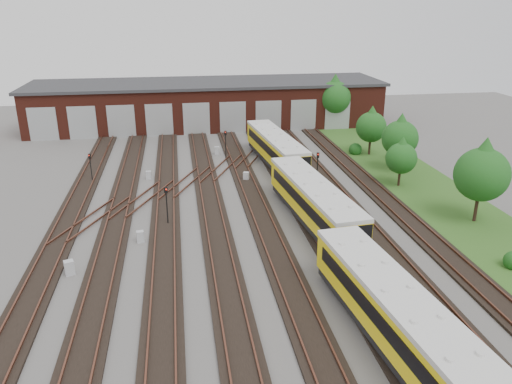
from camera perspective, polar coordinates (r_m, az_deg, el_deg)
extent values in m
plane|color=#4A4745|center=(37.99, -1.27, -5.82)|extent=(120.00, 120.00, 0.00)
cube|color=black|center=(38.86, -22.33, -6.71)|extent=(2.40, 70.00, 0.18)
cube|color=brown|center=(38.97, -23.39, -6.53)|extent=(0.10, 70.00, 0.15)
cube|color=brown|center=(38.62, -21.33, -6.47)|extent=(0.10, 70.00, 0.15)
cube|color=black|center=(38.08, -16.45, -6.52)|extent=(2.40, 70.00, 0.18)
cube|color=brown|center=(38.12, -17.55, -6.34)|extent=(0.10, 70.00, 0.15)
cube|color=brown|center=(37.91, -15.40, -6.25)|extent=(0.10, 70.00, 0.15)
cube|color=black|center=(37.71, -10.39, -6.24)|extent=(2.40, 70.00, 0.18)
cube|color=brown|center=(37.67, -11.50, -6.07)|extent=(0.10, 70.00, 0.15)
cube|color=brown|center=(37.61, -9.31, -5.96)|extent=(0.10, 70.00, 0.15)
cube|color=black|center=(37.76, -4.29, -5.89)|extent=(2.40, 70.00, 0.18)
cube|color=brown|center=(37.65, -5.39, -5.73)|extent=(0.10, 70.00, 0.15)
cube|color=brown|center=(37.74, -3.21, -5.60)|extent=(0.10, 70.00, 0.15)
cube|color=black|center=(38.24, 1.72, -5.48)|extent=(2.40, 70.00, 0.18)
cube|color=brown|center=(38.05, 0.65, -5.34)|extent=(0.10, 70.00, 0.15)
cube|color=brown|center=(38.29, 2.78, -5.18)|extent=(0.10, 70.00, 0.15)
cube|color=black|center=(39.11, 7.51, -5.03)|extent=(2.40, 70.00, 0.18)
cube|color=brown|center=(38.86, 6.50, -4.90)|extent=(0.10, 70.00, 0.15)
cube|color=brown|center=(39.24, 8.53, -4.73)|extent=(0.10, 70.00, 0.15)
cube|color=black|center=(40.37, 12.98, -4.56)|extent=(2.40, 70.00, 0.18)
cube|color=brown|center=(40.05, 12.04, -4.43)|extent=(0.10, 70.00, 0.15)
cube|color=brown|center=(40.57, 13.94, -4.26)|extent=(0.10, 70.00, 0.15)
cube|color=black|center=(41.98, 18.08, -4.08)|extent=(2.40, 70.00, 0.18)
cube|color=brown|center=(41.60, 17.22, -3.96)|extent=(0.10, 70.00, 0.15)
cube|color=brown|center=(42.23, 18.97, -3.79)|extent=(0.10, 70.00, 0.15)
cube|color=brown|center=(46.90, -12.69, -0.68)|extent=(5.40, 9.62, 0.15)
cube|color=brown|center=(50.53, -7.94, 1.21)|extent=(5.40, 9.62, 0.15)
cube|color=brown|center=(54.50, -3.85, 2.83)|extent=(5.40, 9.62, 0.15)
cube|color=brown|center=(43.71, -18.19, -2.86)|extent=(5.40, 9.62, 0.15)
cube|color=brown|center=(58.75, -0.33, 4.21)|extent=(5.40, 9.62, 0.15)
cube|color=#521E14|center=(75.13, -5.51, 9.93)|extent=(50.00, 12.00, 6.00)
cube|color=#2F2F32|center=(74.60, -5.60, 12.31)|extent=(51.00, 12.50, 0.40)
cube|color=#9B9EA0|center=(71.43, -23.18, 7.14)|extent=(3.60, 0.12, 4.40)
cube|color=#9B9EA0|center=(70.37, -19.21, 7.48)|extent=(3.60, 0.12, 4.40)
cube|color=#9B9EA0|center=(69.66, -15.13, 7.79)|extent=(3.60, 0.12, 4.40)
cube|color=#9B9EA0|center=(69.30, -10.99, 8.06)|extent=(3.60, 0.12, 4.40)
cube|color=#9B9EA0|center=(69.30, -6.82, 8.29)|extent=(3.60, 0.12, 4.40)
cube|color=#9B9EA0|center=(69.66, -2.66, 8.48)|extent=(3.60, 0.12, 4.40)
cube|color=#9B9EA0|center=(70.37, 1.43, 8.62)|extent=(3.60, 0.12, 4.40)
cube|color=#9B9EA0|center=(71.43, 5.42, 8.72)|extent=(3.60, 0.12, 4.40)
cube|color=#9B9EA0|center=(72.82, 9.29, 8.77)|extent=(3.60, 0.12, 4.40)
cube|color=#29521B|center=(52.42, 18.19, 0.80)|extent=(8.00, 55.00, 0.05)
cube|color=black|center=(28.14, 15.36, -15.64)|extent=(3.82, 15.43, 0.61)
cube|color=yellow|center=(27.34, 15.65, -13.22)|extent=(4.13, 15.46, 2.24)
cube|color=silver|center=(26.66, 15.92, -10.95)|extent=(4.23, 15.47, 0.31)
cube|color=black|center=(26.61, 13.12, -13.33)|extent=(1.38, 13.38, 0.87)
cube|color=black|center=(27.84, 18.16, -12.23)|extent=(1.38, 13.38, 0.87)
cube|color=black|center=(41.22, 6.51, -2.76)|extent=(3.82, 15.43, 0.61)
cube|color=yellow|center=(40.68, 6.59, -0.92)|extent=(4.13, 15.46, 2.24)
cube|color=silver|center=(40.23, 6.67, 0.77)|extent=(4.23, 15.47, 0.31)
cube|color=black|center=(40.14, 4.82, -0.76)|extent=(1.38, 13.38, 0.87)
cube|color=black|center=(41.07, 8.36, -0.41)|extent=(1.38, 13.38, 0.87)
cube|color=black|center=(55.84, 2.22, 3.71)|extent=(3.82, 15.43, 0.61)
cube|color=yellow|center=(55.44, 2.24, 5.12)|extent=(4.13, 15.46, 2.24)
cube|color=silver|center=(55.11, 2.26, 6.40)|extent=(4.23, 15.47, 0.31)
cube|color=black|center=(55.01, 0.90, 5.28)|extent=(1.38, 13.38, 0.87)
cube|color=black|center=(55.77, 3.57, 5.46)|extent=(1.38, 13.38, 0.87)
cylinder|color=black|center=(53.04, -18.32, 2.40)|extent=(0.09, 0.09, 2.47)
cube|color=black|center=(52.62, -18.50, 3.91)|extent=(0.26, 0.20, 0.46)
sphere|color=red|center=(52.51, -18.52, 3.98)|extent=(0.11, 0.11, 0.11)
cylinder|color=black|center=(41.03, -10.13, -1.93)|extent=(0.10, 0.10, 2.77)
cube|color=black|center=(40.44, -10.27, 0.21)|extent=(0.29, 0.22, 0.50)
sphere|color=red|center=(40.31, -10.28, 0.29)|extent=(0.12, 0.12, 0.12)
cylinder|color=black|center=(58.18, -3.48, 5.17)|extent=(0.10, 0.10, 2.78)
cube|color=black|center=(57.76, -3.52, 6.74)|extent=(0.28, 0.19, 0.52)
sphere|color=red|center=(57.64, -3.51, 6.81)|extent=(0.12, 0.12, 0.12)
cylinder|color=black|center=(50.86, 7.02, 2.57)|extent=(0.10, 0.10, 2.50)
cube|color=black|center=(50.42, 7.10, 4.20)|extent=(0.29, 0.21, 0.52)
sphere|color=red|center=(50.29, 7.13, 4.28)|extent=(0.13, 0.13, 0.13)
cube|color=#B0B2B5|center=(35.79, -20.56, -8.11)|extent=(0.75, 0.69, 1.02)
cube|color=#B0B2B5|center=(52.53, -12.17, 1.90)|extent=(0.54, 0.46, 0.86)
cube|color=#B0B2B5|center=(38.90, -13.08, -4.99)|extent=(0.60, 0.53, 0.90)
cube|color=#B0B2B5|center=(60.11, -4.48, 4.75)|extent=(0.60, 0.51, 0.94)
cube|color=#B0B2B5|center=(50.83, -1.14, 1.78)|extent=(0.68, 0.63, 0.93)
cylinder|color=black|center=(73.90, 8.81, 8.18)|extent=(0.26, 0.26, 2.41)
sphere|color=#174D16|center=(73.28, 8.95, 10.63)|extent=(4.68, 4.68, 4.68)
cone|color=#174D16|center=(73.01, 9.03, 11.92)|extent=(4.01, 4.01, 3.34)
cylinder|color=black|center=(61.24, 12.84, 5.02)|extent=(0.27, 0.27, 1.83)
sphere|color=#174D16|center=(60.64, 13.03, 7.24)|extent=(3.56, 3.56, 3.56)
cone|color=#174D16|center=(60.37, 13.12, 8.41)|extent=(3.06, 3.06, 2.55)
cylinder|color=black|center=(55.86, 15.87, 3.30)|extent=(0.24, 0.24, 1.97)
sphere|color=#174D16|center=(55.16, 16.13, 5.90)|extent=(3.83, 3.83, 3.83)
cone|color=#174D16|center=(54.85, 16.27, 7.28)|extent=(3.28, 3.28, 2.73)
cylinder|color=black|center=(51.27, 16.04, 1.49)|extent=(0.24, 0.24, 1.56)
sphere|color=#174D16|center=(50.65, 16.27, 3.72)|extent=(3.04, 3.04, 3.04)
cone|color=#174D16|center=(50.36, 16.39, 4.90)|extent=(2.60, 2.60, 2.17)
cylinder|color=black|center=(44.97, 23.84, -1.77)|extent=(0.27, 0.27, 2.24)
sphere|color=#174D16|center=(44.01, 24.39, 1.83)|extent=(4.35, 4.35, 4.35)
cone|color=#174D16|center=(43.58, 24.69, 3.76)|extent=(3.73, 3.73, 3.11)
sphere|color=#174D16|center=(61.21, 11.29, 4.99)|extent=(1.56, 1.56, 1.56)
sphere|color=#174D16|center=(60.46, 15.42, 4.36)|extent=(1.37, 1.37, 1.37)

